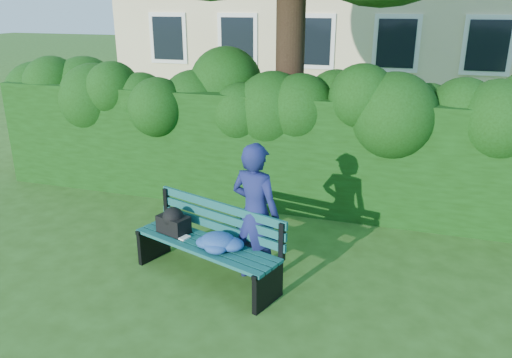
% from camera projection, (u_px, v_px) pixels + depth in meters
% --- Properties ---
extents(ground, '(80.00, 80.00, 0.00)m').
position_uv_depth(ground, '(241.00, 266.00, 6.25)').
color(ground, '#2D4E18').
rests_on(ground, ground).
extents(hedge, '(10.00, 1.00, 1.80)m').
position_uv_depth(hedge, '(287.00, 150.00, 7.92)').
color(hedge, black).
rests_on(hedge, ground).
extents(park_bench, '(1.95, 1.13, 0.89)m').
position_uv_depth(park_bench, '(207.00, 240.00, 5.83)').
color(park_bench, '#0D413A').
rests_on(park_bench, ground).
extents(man_reading, '(0.70, 0.55, 1.67)m').
position_uv_depth(man_reading, '(255.00, 213.00, 5.70)').
color(man_reading, '#171D51').
rests_on(man_reading, ground).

